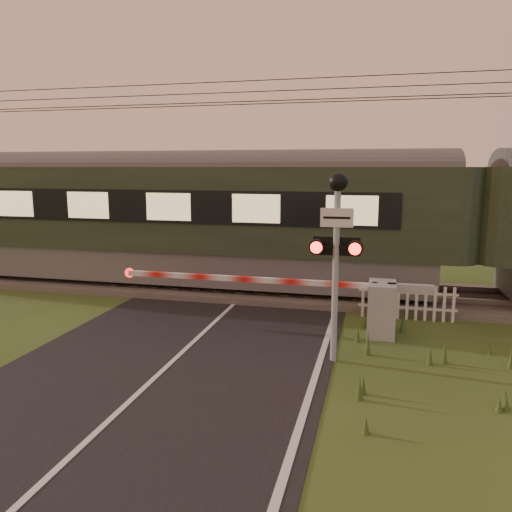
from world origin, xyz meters
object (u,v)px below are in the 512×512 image
(boom_gate, at_px, (366,305))
(picket_fence, at_px, (407,302))
(train, at_px, (473,223))
(crossing_signal, at_px, (337,234))

(boom_gate, bearing_deg, picket_fence, 53.96)
(train, xyz_separation_m, crossing_signal, (-3.20, -5.01, 0.26))
(crossing_signal, bearing_deg, picket_fence, 64.17)
(train, xyz_separation_m, picket_fence, (-1.69, -1.89, -1.77))
(boom_gate, distance_m, picket_fence, 1.65)
(picket_fence, bearing_deg, boom_gate, -126.04)
(crossing_signal, distance_m, picket_fence, 4.02)
(train, bearing_deg, crossing_signal, -122.57)
(train, distance_m, boom_gate, 4.44)
(crossing_signal, height_order, picket_fence, crossing_signal)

